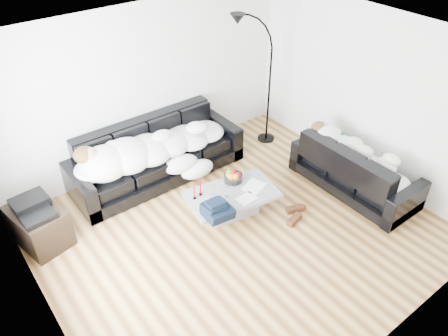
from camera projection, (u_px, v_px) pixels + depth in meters
ground at (237, 231)px, 6.04m from camera, size 5.00×5.00×0.00m
wall_back at (147, 88)px, 6.72m from camera, size 5.00×0.02×2.60m
wall_left at (30, 245)px, 4.05m from camera, size 0.02×4.50×2.60m
wall_right at (369, 96)px, 6.51m from camera, size 0.02×4.50×2.60m
ceiling at (242, 49)px, 4.51m from camera, size 5.00×5.00×0.00m
sofa_back at (157, 153)px, 6.81m from camera, size 2.74×0.95×0.90m
sofa_right at (356, 167)px, 6.58m from camera, size 0.84×1.95×0.79m
sleeper_back at (157, 143)px, 6.65m from camera, size 2.32×0.80×0.46m
sleeper_right at (359, 155)px, 6.44m from camera, size 0.71×1.67×0.41m
teal_cushion at (326, 134)px, 6.74m from camera, size 0.42×0.38×0.20m
coffee_table at (232, 203)px, 6.24m from camera, size 1.37×0.95×0.37m
fruit_bowl at (233, 176)px, 6.31m from camera, size 0.34×0.34×0.17m
wine_glass_a at (213, 190)px, 6.05m from camera, size 0.09×0.09×0.18m
wine_glass_b at (212, 199)px, 5.90m from camera, size 0.07×0.07×0.16m
wine_glass_c at (227, 192)px, 6.02m from camera, size 0.09×0.09×0.16m
candle_left at (194, 192)px, 5.96m from camera, size 0.05×0.05×0.25m
candle_right at (200, 187)px, 6.02m from camera, size 0.06×0.06×0.27m
newspaper_a at (254, 186)px, 6.24m from camera, size 0.39×0.34×0.01m
newspaper_b at (246, 198)px, 6.03m from camera, size 0.28×0.21×0.01m
navy_jacket at (214, 205)px, 5.65m from camera, size 0.43×0.37×0.20m
shoes at (295, 214)px, 6.24m from camera, size 0.45×0.34×0.10m
av_cabinet at (39, 226)px, 5.73m from camera, size 0.69×0.88×0.54m
stereo at (32, 207)px, 5.53m from camera, size 0.47×0.38×0.13m
floor_lamp at (269, 86)px, 7.35m from camera, size 0.82×0.54×2.10m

